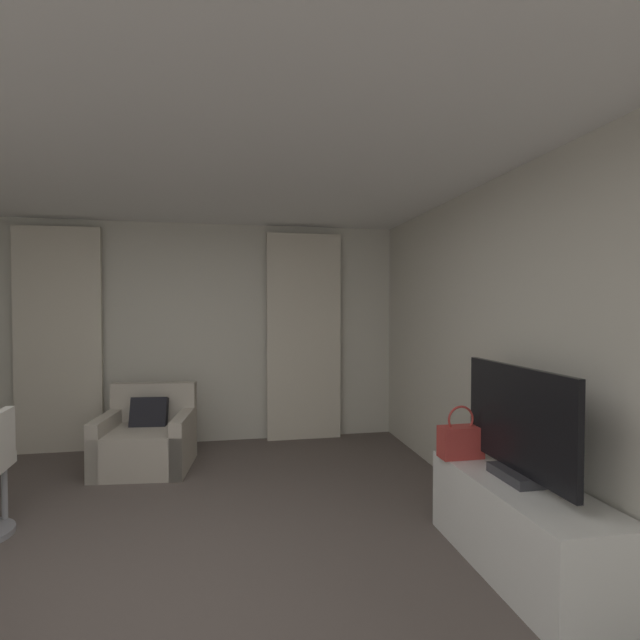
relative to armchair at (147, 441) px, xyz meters
name	(u,v)px	position (x,y,z in m)	size (l,w,h in m)	color
ground_plane	(141,595)	(0.33, -2.17, -0.27)	(12.00, 12.00, 0.00)	#564C47
wall_window	(188,333)	(0.33, 0.86, 1.03)	(5.12, 0.06, 2.60)	beige
wall_right	(547,354)	(2.86, -2.17, 1.03)	(0.06, 6.12, 2.60)	beige
ceiling	(136,119)	(0.33, -2.17, 2.36)	(5.12, 6.12, 0.06)	white
curtain_left_panel	(59,340)	(-1.04, 0.73, 0.98)	(0.90, 0.06, 2.50)	beige
curtain_right_panel	(304,337)	(1.71, 0.73, 0.98)	(0.90, 0.06, 2.50)	beige
armchair	(147,441)	(0.00, 0.00, 0.00)	(0.94, 0.87, 0.81)	#B2A899
tv_console	(520,527)	(2.55, -2.36, 0.00)	(0.52, 1.35, 0.55)	white
tv_flatscreen	(517,426)	(2.55, -2.32, 0.61)	(0.20, 1.06, 0.70)	#333338
handbag_primary	(461,441)	(2.42, -1.86, 0.40)	(0.30, 0.14, 0.37)	#B73833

